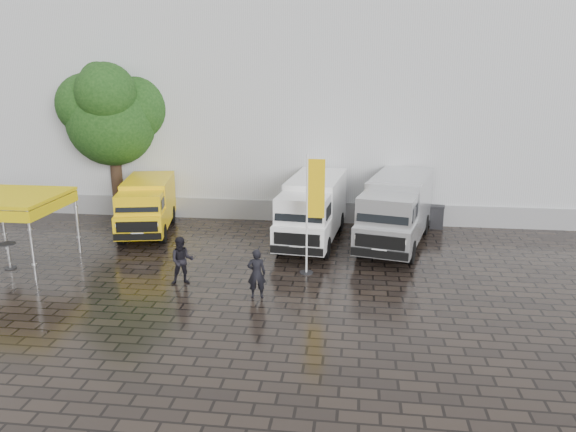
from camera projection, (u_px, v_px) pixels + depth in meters
name	position (u px, v px, depth m)	size (l,w,h in m)	color
ground	(320.00, 282.00, 19.82)	(120.00, 120.00, 0.00)	black
exhibition_hall	(374.00, 90.00, 33.34)	(44.00, 16.00, 12.00)	silver
hall_plinth	(373.00, 213.00, 27.06)	(44.00, 0.15, 1.00)	gray
van_yellow	(147.00, 207.00, 25.44)	(1.99, 5.16, 2.38)	yellow
van_white	(312.00, 211.00, 24.05)	(2.09, 6.27, 2.72)	white
van_silver	(396.00, 213.00, 23.60)	(2.19, 6.58, 2.85)	#BABDBF
canopy_tent	(11.00, 199.00, 20.92)	(3.45, 3.45, 2.74)	silver
flagpole	(312.00, 209.00, 20.07)	(0.88, 0.50, 4.43)	black
tree	(111.00, 115.00, 27.54)	(4.39, 4.39, 7.88)	black
cocktail_table	(9.00, 256.00, 21.06)	(0.60, 0.60, 1.00)	black
wheelie_bin	(437.00, 217.00, 26.35)	(0.65, 0.65, 1.08)	black
person_front	(257.00, 274.00, 18.34)	(0.61, 0.40, 1.67)	black
person_tent	(182.00, 261.00, 19.50)	(0.83, 0.64, 1.70)	black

